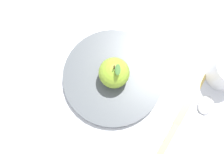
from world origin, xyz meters
TOP-DOWN VIEW (x-y plane):
  - ground_plane at (0.00, 0.00)m, footprint 2.40×2.40m
  - dinner_plate at (-0.04, -0.00)m, footprint 0.24×0.24m
  - apple at (-0.04, -0.00)m, footprint 0.07×0.07m
  - knife at (0.14, 0.03)m, footprint 0.06×0.23m
  - spoon at (0.17, 0.08)m, footprint 0.06×0.17m

SIDE VIEW (x-z plane):
  - ground_plane at x=0.00m, z-range 0.00..0.00m
  - knife at x=0.14m, z-range 0.00..0.01m
  - spoon at x=0.17m, z-range 0.00..0.01m
  - dinner_plate at x=-0.04m, z-range 0.00..0.02m
  - apple at x=-0.04m, z-range 0.01..0.10m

